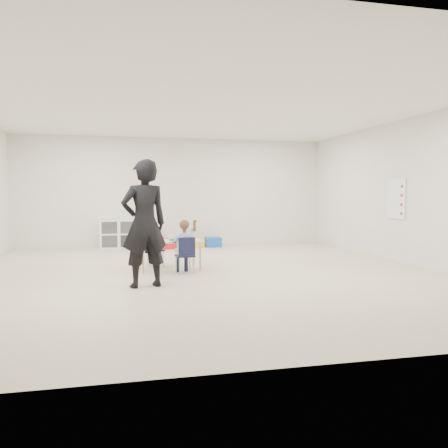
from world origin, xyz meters
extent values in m
plane|color=beige|center=(0.00, 0.00, 0.00)|extent=(9.00, 9.00, 0.00)
plane|color=white|center=(0.00, 0.00, 2.80)|extent=(9.00, 9.00, 0.00)
cube|color=white|center=(0.00, 4.50, 1.40)|extent=(8.00, 0.02, 2.80)
cube|color=white|center=(0.00, -4.50, 1.40)|extent=(8.00, 0.02, 2.80)
cube|color=white|center=(4.00, 0.00, 1.40)|extent=(0.02, 9.00, 2.80)
cube|color=beige|center=(-0.59, 0.52, 0.51)|extent=(1.19, 0.69, 0.03)
cube|color=black|center=(-0.47, 0.55, 0.54)|extent=(0.24, 0.18, 0.03)
cube|color=black|center=(-0.94, 0.54, 0.54)|extent=(0.24, 0.18, 0.03)
cube|color=white|center=(-0.57, 0.39, 0.57)|extent=(0.08, 0.08, 0.10)
ellipsoid|color=tan|center=(-0.29, 0.48, 0.55)|extent=(0.09, 0.09, 0.07)
sphere|color=maroon|center=(-0.72, 0.58, 0.56)|extent=(0.07, 0.07, 0.07)
sphere|color=maroon|center=(-1.13, 0.42, 0.56)|extent=(0.07, 0.07, 0.07)
cube|color=white|center=(-1.20, 4.28, 0.35)|extent=(1.40, 0.40, 0.70)
cube|color=white|center=(3.98, 0.60, 1.25)|extent=(0.02, 0.60, 0.80)
imported|color=black|center=(-1.13, -1.00, 0.92)|extent=(0.76, 0.60, 1.84)
cube|color=red|center=(-0.21, 3.83, 0.12)|extent=(0.48, 0.56, 0.24)
cube|color=yellow|center=(0.49, 3.98, 0.10)|extent=(0.38, 0.45, 0.19)
cube|color=#1752B2|center=(0.93, 3.98, 0.12)|extent=(0.42, 0.52, 0.24)
camera|label=1|loc=(-1.57, -7.86, 1.33)|focal=38.00mm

